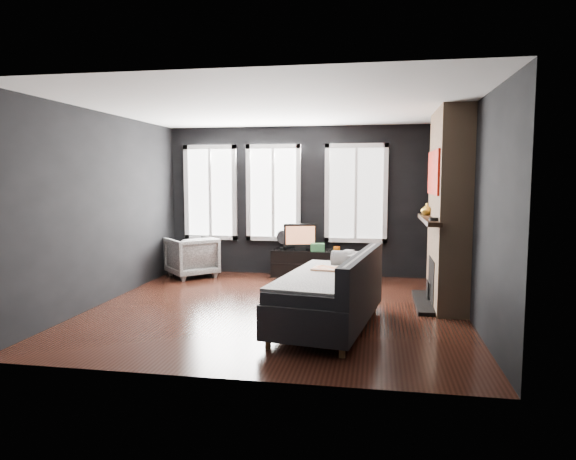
% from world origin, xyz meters
% --- Properties ---
extents(floor, '(5.00, 5.00, 0.00)m').
position_xyz_m(floor, '(0.00, 0.00, 0.00)').
color(floor, black).
rests_on(floor, ground).
extents(ceiling, '(5.00, 5.00, 0.00)m').
position_xyz_m(ceiling, '(0.00, 0.00, 2.70)').
color(ceiling, white).
rests_on(ceiling, ground).
extents(wall_back, '(5.00, 0.02, 2.70)m').
position_xyz_m(wall_back, '(0.00, 2.50, 1.35)').
color(wall_back, black).
rests_on(wall_back, ground).
extents(wall_left, '(0.02, 5.00, 2.70)m').
position_xyz_m(wall_left, '(-2.50, 0.00, 1.35)').
color(wall_left, black).
rests_on(wall_left, ground).
extents(wall_right, '(0.02, 5.00, 2.70)m').
position_xyz_m(wall_right, '(2.50, 0.00, 1.35)').
color(wall_right, black).
rests_on(wall_right, ground).
extents(windows, '(4.00, 0.16, 1.76)m').
position_xyz_m(windows, '(-0.45, 2.46, 2.38)').
color(windows, white).
rests_on(windows, wall_back).
extents(fireplace, '(0.70, 1.62, 2.70)m').
position_xyz_m(fireplace, '(2.30, 0.60, 1.35)').
color(fireplace, '#93724C').
rests_on(fireplace, floor).
extents(sofa, '(1.38, 2.28, 0.92)m').
position_xyz_m(sofa, '(0.77, -0.76, 0.46)').
color(sofa, black).
rests_on(sofa, floor).
extents(stripe_pillow, '(0.17, 0.36, 0.35)m').
position_xyz_m(stripe_pillow, '(1.06, -0.41, 0.66)').
color(stripe_pillow, gray).
rests_on(stripe_pillow, sofa).
extents(armchair, '(1.06, 1.06, 0.80)m').
position_xyz_m(armchair, '(-1.95, 1.95, 0.40)').
color(armchair, white).
rests_on(armchair, floor).
extents(media_console, '(1.45, 0.54, 0.49)m').
position_xyz_m(media_console, '(0.20, 2.24, 0.24)').
color(media_console, black).
rests_on(media_console, floor).
extents(monitor, '(0.62, 0.28, 0.54)m').
position_xyz_m(monitor, '(-0.02, 2.24, 0.76)').
color(monitor, black).
rests_on(monitor, media_console).
extents(desk_fan, '(0.31, 0.31, 0.35)m').
position_xyz_m(desk_fan, '(-0.34, 2.31, 0.66)').
color(desk_fan, gray).
rests_on(desk_fan, media_console).
extents(mug, '(0.14, 0.12, 0.12)m').
position_xyz_m(mug, '(0.64, 2.15, 0.55)').
color(mug, '#CE6209').
rests_on(mug, media_console).
extents(book, '(0.15, 0.06, 0.21)m').
position_xyz_m(book, '(0.77, 2.28, 0.59)').
color(book, '#C1AE96').
rests_on(book, media_console).
extents(storage_box, '(0.27, 0.20, 0.13)m').
position_xyz_m(storage_box, '(0.30, 2.19, 0.55)').
color(storage_box, '#367D48').
rests_on(storage_box, media_console).
extents(mantel_vase, '(0.19, 0.19, 0.17)m').
position_xyz_m(mantel_vase, '(2.05, 1.05, 1.32)').
color(mantel_vase, gold).
rests_on(mantel_vase, fireplace).
extents(mantel_clock, '(0.15, 0.15, 0.04)m').
position_xyz_m(mantel_clock, '(2.05, 0.05, 1.25)').
color(mantel_clock, black).
rests_on(mantel_clock, fireplace).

